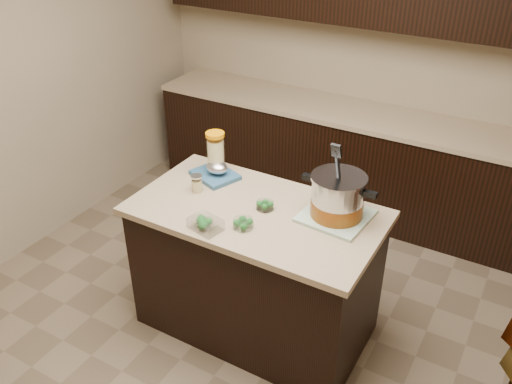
# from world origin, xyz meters

# --- Properties ---
(ground_plane) EXTENTS (4.00, 4.00, 0.00)m
(ground_plane) POSITION_xyz_m (0.00, 0.00, 0.00)
(ground_plane) COLOR brown
(ground_plane) RESTS_ON ground
(room_shell) EXTENTS (4.04, 4.04, 2.72)m
(room_shell) POSITION_xyz_m (0.00, 0.00, 1.71)
(room_shell) COLOR tan
(room_shell) RESTS_ON ground
(back_cabinets) EXTENTS (3.60, 0.63, 2.33)m
(back_cabinets) POSITION_xyz_m (0.00, 1.74, 0.94)
(back_cabinets) COLOR black
(back_cabinets) RESTS_ON ground
(island) EXTENTS (1.46, 0.81, 0.90)m
(island) POSITION_xyz_m (0.00, 0.00, 0.45)
(island) COLOR black
(island) RESTS_ON ground
(dish_towel) EXTENTS (0.39, 0.39, 0.02)m
(dish_towel) POSITION_xyz_m (0.43, 0.16, 0.91)
(dish_towel) COLOR #61916C
(dish_towel) RESTS_ON island
(stock_pot) EXTENTS (0.44, 0.31, 0.44)m
(stock_pot) POSITION_xyz_m (0.43, 0.16, 1.02)
(stock_pot) COLOR #B7B7BC
(stock_pot) RESTS_ON dish_towel
(lemonade_pitcher) EXTENTS (0.12, 0.12, 0.29)m
(lemonade_pitcher) POSITION_xyz_m (-0.43, 0.24, 1.03)
(lemonade_pitcher) COLOR #D0BE7F
(lemonade_pitcher) RESTS_ON island
(mason_jar) EXTENTS (0.08, 0.08, 0.12)m
(mason_jar) POSITION_xyz_m (-0.42, 0.00, 0.95)
(mason_jar) COLOR #D0BE7F
(mason_jar) RESTS_ON island
(broccoli_tub_left) EXTENTS (0.11, 0.11, 0.05)m
(broccoli_tub_left) POSITION_xyz_m (0.04, 0.03, 0.92)
(broccoli_tub_left) COLOR silver
(broccoli_tub_left) RESTS_ON island
(broccoli_tub_right) EXTENTS (0.14, 0.14, 0.05)m
(broccoli_tub_right) POSITION_xyz_m (0.03, -0.19, 0.92)
(broccoli_tub_right) COLOR silver
(broccoli_tub_right) RESTS_ON island
(broccoli_tub_rect) EXTENTS (0.20, 0.16, 0.06)m
(broccoli_tub_rect) POSITION_xyz_m (-0.14, -0.31, 0.93)
(broccoli_tub_rect) COLOR silver
(broccoli_tub_rect) RESTS_ON island
(blue_tray) EXTENTS (0.34, 0.31, 0.11)m
(blue_tray) POSITION_xyz_m (-0.42, 0.21, 0.94)
(blue_tray) COLOR navy
(blue_tray) RESTS_ON island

